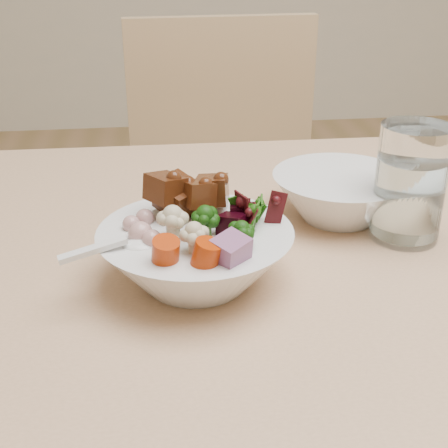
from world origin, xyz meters
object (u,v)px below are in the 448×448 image
object	(u,v)px
chair_far	(230,210)
side_bowl	(340,196)
food_bowl	(197,252)
water_glass	(409,188)

from	to	relation	value
chair_far	side_bowl	world-z (taller)	chair_far
chair_far	food_bowl	xyz separation A→B (m)	(-0.13, -0.68, 0.27)
chair_far	side_bowl	distance (m)	0.61
food_bowl	chair_far	bearing A→B (deg)	79.50
food_bowl	side_bowl	bearing A→B (deg)	35.09
chair_far	food_bowl	size ratio (longest dim) A/B	4.60
food_bowl	water_glass	distance (m)	0.26
side_bowl	water_glass	bearing A→B (deg)	-46.42
chair_far	food_bowl	bearing A→B (deg)	-102.91
water_glass	side_bowl	distance (m)	0.09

